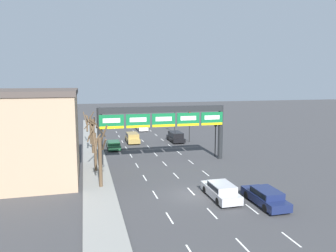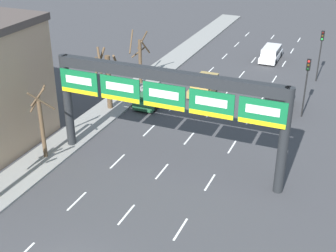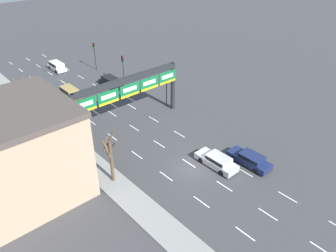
# 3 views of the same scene
# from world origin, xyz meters

# --- Properties ---
(ground_plane) EXTENTS (220.00, 220.00, 0.00)m
(ground_plane) POSITION_xyz_m (0.00, 0.00, 0.00)
(ground_plane) COLOR #3D3D3F
(sidewalk_left) EXTENTS (2.80, 110.00, 0.15)m
(sidewalk_left) POSITION_xyz_m (-8.00, 0.00, 0.07)
(sidewalk_left) COLOR gray
(sidewalk_left) RESTS_ON ground_plane
(lane_dashes) EXTENTS (6.72, 67.00, 0.01)m
(lane_dashes) POSITION_xyz_m (-0.00, 13.50, 0.01)
(lane_dashes) COLOR white
(lane_dashes) RESTS_ON ground_plane
(sign_gantry) EXTENTS (15.40, 0.70, 6.77)m
(sign_gantry) POSITION_xyz_m (0.00, 11.67, 5.11)
(sign_gantry) COLOR #232628
(sign_gantry) RESTS_ON ground_plane
(building_near) EXTENTS (14.27, 10.75, 8.96)m
(building_near) POSITION_xyz_m (-16.80, 8.45, 4.49)
(building_near) COLOR tan
(building_near) RESTS_ON ground_plane
(car_green) EXTENTS (1.83, 4.44, 1.20)m
(car_green) POSITION_xyz_m (-5.15, 20.73, 0.65)
(car_green) COLOR #235B38
(car_green) RESTS_ON ground_plane
(suv_black) EXTENTS (1.92, 4.77, 1.58)m
(suv_black) POSITION_xyz_m (5.01, 23.89, 0.89)
(suv_black) COLOR black
(suv_black) RESTS_ON ground_plane
(car_silver) EXTENTS (1.86, 4.83, 1.39)m
(car_silver) POSITION_xyz_m (1.86, -1.36, 0.75)
(car_silver) COLOR #B7B7BC
(car_silver) RESTS_ON ground_plane
(car_navy) EXTENTS (1.82, 4.89, 1.35)m
(car_navy) POSITION_xyz_m (4.75, -3.51, 0.73)
(car_navy) COLOR #19234C
(car_navy) RESTS_ON ground_plane
(suv_gold) EXTENTS (1.89, 4.40, 1.55)m
(suv_gold) POSITION_xyz_m (-1.83, 24.78, 0.87)
(suv_gold) COLOR #A88947
(suv_gold) RESTS_ON ground_plane
(suv_white) EXTENTS (1.80, 4.51, 1.53)m
(suv_white) POSITION_xyz_m (1.70, 36.57, 0.86)
(suv_white) COLOR silver
(suv_white) RESTS_ON ground_plane
(traffic_light_near_gantry) EXTENTS (0.30, 0.35, 4.87)m
(traffic_light_near_gantry) POSITION_xyz_m (7.20, 12.80, 3.47)
(traffic_light_near_gantry) COLOR black
(traffic_light_near_gantry) RESTS_ON ground_plane
(traffic_light_mid_block) EXTENTS (0.30, 0.35, 4.88)m
(traffic_light_mid_block) POSITION_xyz_m (7.08, 23.17, 3.47)
(traffic_light_mid_block) COLOR black
(traffic_light_mid_block) RESTS_ON ground_plane
(traffic_light_far_end) EXTENTS (0.30, 0.35, 4.94)m
(traffic_light_far_end) POSITION_xyz_m (7.11, 31.98, 3.51)
(traffic_light_far_end) COLOR black
(traffic_light_far_end) RESTS_ON ground_plane
(tree_bare_closest) EXTENTS (2.06, 2.05, 5.17)m
(tree_bare_closest) POSITION_xyz_m (-8.02, 9.48, 2.69)
(tree_bare_closest) COLOR brown
(tree_bare_closest) RESTS_ON sidewalk_left
(tree_bare_second) EXTENTS (1.85, 2.09, 4.94)m
(tree_bare_second) POSITION_xyz_m (-8.24, 24.69, 2.67)
(tree_bare_second) COLOR brown
(tree_bare_second) RESTS_ON sidewalk_left
(tree_bare_third) EXTENTS (1.49, 1.41, 5.69)m
(tree_bare_third) POSITION_xyz_m (-7.78, 4.01, 2.95)
(tree_bare_third) COLOR brown
(tree_bare_third) RESTS_ON sidewalk_left
(tree_bare_furthest) EXTENTS (2.22, 2.19, 5.18)m
(tree_bare_furthest) POSITION_xyz_m (-8.02, 18.29, 2.93)
(tree_bare_furthest) COLOR brown
(tree_bare_furthest) RESTS_ON sidewalk_left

